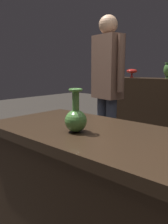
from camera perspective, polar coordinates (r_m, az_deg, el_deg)
display_plinth at (r=1.39m, az=1.85°, el=-20.38°), size 1.20×0.64×0.80m
vase_centerpiece at (r=1.17m, az=-2.06°, el=-1.54°), size 0.11×0.11×0.22m
shelf_vase_far_left at (r=3.57m, az=11.84°, el=9.88°), size 0.16×0.16×0.13m
shelf_vase_left at (r=3.43m, az=20.30°, el=9.83°), size 0.13×0.13×0.22m
visitor_near_left at (r=2.43m, az=5.80°, el=7.17°), size 0.46×0.25×1.65m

